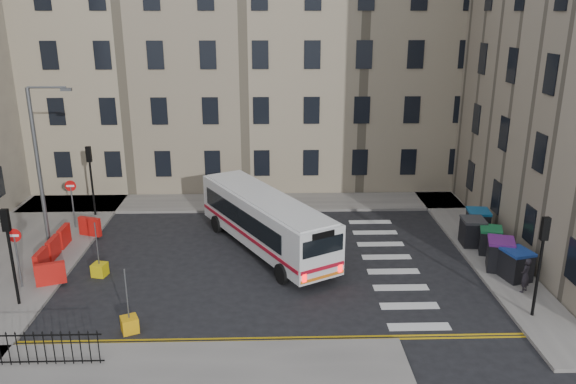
{
  "coord_description": "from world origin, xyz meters",
  "views": [
    {
      "loc": [
        -1.6,
        -24.72,
        11.59
      ],
      "look_at": [
        -0.82,
        1.69,
        3.0
      ],
      "focal_mm": 35.0,
      "sensor_mm": 36.0,
      "label": 1
    }
  ],
  "objects_px": {
    "bollard_yellow": "(100,270)",
    "bollard_chevron": "(130,324)",
    "wheelie_bin_c": "(490,240)",
    "pedestrian": "(525,275)",
    "wheelie_bin_e": "(478,223)",
    "bus": "(265,220)",
    "wheelie_bin_d": "(472,232)",
    "wheelie_bin_a": "(516,264)",
    "wheelie_bin_b": "(500,254)",
    "streetlamp": "(38,166)"
  },
  "relations": [
    {
      "from": "wheelie_bin_c",
      "to": "wheelie_bin_e",
      "type": "height_order",
      "value": "wheelie_bin_e"
    },
    {
      "from": "wheelie_bin_c",
      "to": "bollard_yellow",
      "type": "distance_m",
      "value": 18.7
    },
    {
      "from": "bollard_yellow",
      "to": "bollard_chevron",
      "type": "height_order",
      "value": "same"
    },
    {
      "from": "wheelie_bin_a",
      "to": "bus",
      "type": "bearing_deg",
      "value": 145.8
    },
    {
      "from": "streetlamp",
      "to": "wheelie_bin_e",
      "type": "distance_m",
      "value": 22.56
    },
    {
      "from": "wheelie_bin_b",
      "to": "streetlamp",
      "type": "bearing_deg",
      "value": -171.23
    },
    {
      "from": "wheelie_bin_a",
      "to": "wheelie_bin_b",
      "type": "xyz_separation_m",
      "value": [
        -0.33,
        1.01,
        0.04
      ]
    },
    {
      "from": "bus",
      "to": "wheelie_bin_e",
      "type": "xyz_separation_m",
      "value": [
        11.25,
        1.21,
        -0.75
      ]
    },
    {
      "from": "bus",
      "to": "wheelie_bin_e",
      "type": "bearing_deg",
      "value": -22.99
    },
    {
      "from": "wheelie_bin_e",
      "to": "bollard_yellow",
      "type": "bearing_deg",
      "value": -160.73
    },
    {
      "from": "wheelie_bin_a",
      "to": "wheelie_bin_e",
      "type": "bearing_deg",
      "value": 74.02
    },
    {
      "from": "wheelie_bin_c",
      "to": "pedestrian",
      "type": "bearing_deg",
      "value": -72.39
    },
    {
      "from": "wheelie_bin_a",
      "to": "wheelie_bin_c",
      "type": "distance_m",
      "value": 2.84
    },
    {
      "from": "wheelie_bin_d",
      "to": "bollard_chevron",
      "type": "height_order",
      "value": "wheelie_bin_d"
    },
    {
      "from": "wheelie_bin_e",
      "to": "pedestrian",
      "type": "height_order",
      "value": "pedestrian"
    },
    {
      "from": "wheelie_bin_c",
      "to": "wheelie_bin_d",
      "type": "distance_m",
      "value": 1.16
    },
    {
      "from": "wheelie_bin_c",
      "to": "wheelie_bin_d",
      "type": "height_order",
      "value": "wheelie_bin_d"
    },
    {
      "from": "streetlamp",
      "to": "pedestrian",
      "type": "relative_size",
      "value": 5.34
    },
    {
      "from": "pedestrian",
      "to": "wheelie_bin_c",
      "type": "bearing_deg",
      "value": -133.85
    },
    {
      "from": "wheelie_bin_b",
      "to": "bollard_yellow",
      "type": "distance_m",
      "value": 18.39
    },
    {
      "from": "wheelie_bin_e",
      "to": "wheelie_bin_d",
      "type": "bearing_deg",
      "value": -112.66
    },
    {
      "from": "bollard_chevron",
      "to": "wheelie_bin_e",
      "type": "bearing_deg",
      "value": 28.14
    },
    {
      "from": "wheelie_bin_a",
      "to": "bollard_yellow",
      "type": "distance_m",
      "value": 18.75
    },
    {
      "from": "bollard_chevron",
      "to": "streetlamp",
      "type": "bearing_deg",
      "value": 126.77
    },
    {
      "from": "wheelie_bin_b",
      "to": "wheelie_bin_d",
      "type": "relative_size",
      "value": 1.15
    },
    {
      "from": "pedestrian",
      "to": "bollard_yellow",
      "type": "height_order",
      "value": "pedestrian"
    },
    {
      "from": "streetlamp",
      "to": "bollard_chevron",
      "type": "height_order",
      "value": "streetlamp"
    },
    {
      "from": "wheelie_bin_b",
      "to": "wheelie_bin_e",
      "type": "relative_size",
      "value": 1.14
    },
    {
      "from": "bus",
      "to": "wheelie_bin_b",
      "type": "distance_m",
      "value": 11.23
    },
    {
      "from": "wheelie_bin_e",
      "to": "pedestrian",
      "type": "relative_size",
      "value": 0.92
    },
    {
      "from": "wheelie_bin_c",
      "to": "bollard_yellow",
      "type": "height_order",
      "value": "wheelie_bin_c"
    },
    {
      "from": "wheelie_bin_a",
      "to": "pedestrian",
      "type": "distance_m",
      "value": 1.23
    },
    {
      "from": "wheelie_bin_d",
      "to": "pedestrian",
      "type": "bearing_deg",
      "value": -81.03
    },
    {
      "from": "wheelie_bin_d",
      "to": "pedestrian",
      "type": "height_order",
      "value": "pedestrian"
    },
    {
      "from": "streetlamp",
      "to": "wheelie_bin_e",
      "type": "bearing_deg",
      "value": 1.85
    },
    {
      "from": "streetlamp",
      "to": "wheelie_bin_a",
      "type": "bearing_deg",
      "value": -11.14
    },
    {
      "from": "bollard_yellow",
      "to": "wheelie_bin_a",
      "type": "bearing_deg",
      "value": -3.49
    },
    {
      "from": "streetlamp",
      "to": "wheelie_bin_d",
      "type": "relative_size",
      "value": 5.83
    },
    {
      "from": "bollard_yellow",
      "to": "wheelie_bin_c",
      "type": "bearing_deg",
      "value": 5.2
    },
    {
      "from": "wheelie_bin_e",
      "to": "bollard_yellow",
      "type": "xyz_separation_m",
      "value": [
        -18.79,
        -3.95,
        -0.56
      ]
    },
    {
      "from": "pedestrian",
      "to": "bollard_chevron",
      "type": "bearing_deg",
      "value": -34.98
    },
    {
      "from": "pedestrian",
      "to": "bollard_yellow",
      "type": "bearing_deg",
      "value": -50.74
    },
    {
      "from": "wheelie_bin_b",
      "to": "bollard_chevron",
      "type": "height_order",
      "value": "wheelie_bin_b"
    },
    {
      "from": "wheelie_bin_e",
      "to": "wheelie_bin_a",
      "type": "bearing_deg",
      "value": -83.55
    },
    {
      "from": "wheelie_bin_a",
      "to": "wheelie_bin_e",
      "type": "relative_size",
      "value": 1.05
    },
    {
      "from": "wheelie_bin_c",
      "to": "pedestrian",
      "type": "xyz_separation_m",
      "value": [
        -0.03,
        -4.06,
        0.11
      ]
    },
    {
      "from": "bus",
      "to": "wheelie_bin_b",
      "type": "height_order",
      "value": "bus"
    },
    {
      "from": "wheelie_bin_b",
      "to": "bollard_yellow",
      "type": "xyz_separation_m",
      "value": [
        -18.38,
        0.14,
        -0.58
      ]
    },
    {
      "from": "streetlamp",
      "to": "wheelie_bin_a",
      "type": "relative_size",
      "value": 5.49
    },
    {
      "from": "streetlamp",
      "to": "pedestrian",
      "type": "xyz_separation_m",
      "value": [
        22.08,
        -5.59,
        -3.42
      ]
    }
  ]
}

